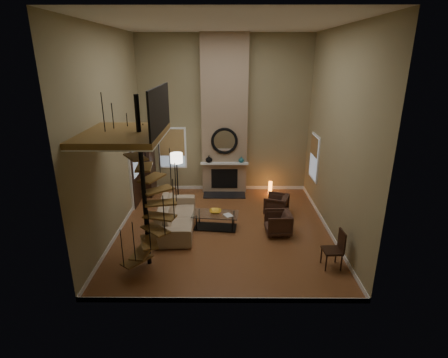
{
  "coord_description": "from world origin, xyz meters",
  "views": [
    {
      "loc": [
        0.06,
        -9.16,
        4.76
      ],
      "look_at": [
        0.0,
        0.4,
        1.4
      ],
      "focal_mm": 28.11,
      "sensor_mm": 36.0,
      "label": 1
    }
  ],
  "objects_px": {
    "armchair_near": "(278,205)",
    "armchair_far": "(280,223)",
    "accent_lamp": "(270,188)",
    "floor_lamp": "(177,162)",
    "side_chair": "(336,247)",
    "hutch": "(147,169)",
    "coffee_table": "(215,219)",
    "sofa": "(176,215)"
  },
  "relations": [
    {
      "from": "armchair_far",
      "to": "side_chair",
      "type": "relative_size",
      "value": 0.75
    },
    {
      "from": "armchair_far",
      "to": "side_chair",
      "type": "distance_m",
      "value": 1.94
    },
    {
      "from": "armchair_far",
      "to": "side_chair",
      "type": "bearing_deg",
      "value": 30.47
    },
    {
      "from": "armchair_near",
      "to": "coffee_table",
      "type": "relative_size",
      "value": 0.51
    },
    {
      "from": "accent_lamp",
      "to": "floor_lamp",
      "type": "bearing_deg",
      "value": -168.9
    },
    {
      "from": "sofa",
      "to": "side_chair",
      "type": "relative_size",
      "value": 2.69
    },
    {
      "from": "hutch",
      "to": "side_chair",
      "type": "bearing_deg",
      "value": -40.95
    },
    {
      "from": "hutch",
      "to": "side_chair",
      "type": "distance_m",
      "value": 7.18
    },
    {
      "from": "coffee_table",
      "to": "floor_lamp",
      "type": "relative_size",
      "value": 0.81
    },
    {
      "from": "sofa",
      "to": "floor_lamp",
      "type": "xyz_separation_m",
      "value": [
        -0.2,
        2.01,
        1.02
      ]
    },
    {
      "from": "side_chair",
      "to": "armchair_near",
      "type": "bearing_deg",
      "value": 108.22
    },
    {
      "from": "coffee_table",
      "to": "accent_lamp",
      "type": "xyz_separation_m",
      "value": [
        1.91,
        2.65,
        -0.03
      ]
    },
    {
      "from": "armchair_far",
      "to": "hutch",
      "type": "bearing_deg",
      "value": -128.14
    },
    {
      "from": "coffee_table",
      "to": "armchair_far",
      "type": "bearing_deg",
      "value": -11.78
    },
    {
      "from": "hutch",
      "to": "floor_lamp",
      "type": "height_order",
      "value": "hutch"
    },
    {
      "from": "floor_lamp",
      "to": "accent_lamp",
      "type": "bearing_deg",
      "value": 11.1
    },
    {
      "from": "sofa",
      "to": "hutch",
      "type": "bearing_deg",
      "value": 24.36
    },
    {
      "from": "armchair_far",
      "to": "armchair_near",
      "type": "bearing_deg",
      "value": 171.75
    },
    {
      "from": "hutch",
      "to": "sofa",
      "type": "xyz_separation_m",
      "value": [
        1.38,
        -2.7,
        -0.55
      ]
    },
    {
      "from": "sofa",
      "to": "floor_lamp",
      "type": "distance_m",
      "value": 2.26
    },
    {
      "from": "sofa",
      "to": "accent_lamp",
      "type": "distance_m",
      "value": 4.05
    },
    {
      "from": "hutch",
      "to": "floor_lamp",
      "type": "distance_m",
      "value": 1.44
    },
    {
      "from": "armchair_near",
      "to": "floor_lamp",
      "type": "bearing_deg",
      "value": -89.25
    },
    {
      "from": "armchair_near",
      "to": "armchair_far",
      "type": "height_order",
      "value": "armchair_far"
    },
    {
      "from": "hutch",
      "to": "accent_lamp",
      "type": "relative_size",
      "value": 4.3
    },
    {
      "from": "hutch",
      "to": "coffee_table",
      "type": "distance_m",
      "value": 3.75
    },
    {
      "from": "hutch",
      "to": "armchair_far",
      "type": "height_order",
      "value": "hutch"
    },
    {
      "from": "armchair_near",
      "to": "armchair_far",
      "type": "bearing_deg",
      "value": 14.44
    },
    {
      "from": "floor_lamp",
      "to": "armchair_far",
      "type": "bearing_deg",
      "value": -36.97
    },
    {
      "from": "armchair_near",
      "to": "coffee_table",
      "type": "bearing_deg",
      "value": -46.11
    },
    {
      "from": "floor_lamp",
      "to": "accent_lamp",
      "type": "height_order",
      "value": "floor_lamp"
    },
    {
      "from": "hutch",
      "to": "side_chair",
      "type": "height_order",
      "value": "hutch"
    },
    {
      "from": "armchair_near",
      "to": "accent_lamp",
      "type": "xyz_separation_m",
      "value": [
        -0.04,
        1.78,
        -0.1
      ]
    },
    {
      "from": "hutch",
      "to": "armchair_near",
      "type": "bearing_deg",
      "value": -22.26
    },
    {
      "from": "sofa",
      "to": "coffee_table",
      "type": "height_order",
      "value": "sofa"
    },
    {
      "from": "sofa",
      "to": "coffee_table",
      "type": "xyz_separation_m",
      "value": [
        1.14,
        0.0,
        -0.11
      ]
    },
    {
      "from": "armchair_far",
      "to": "side_chair",
      "type": "height_order",
      "value": "side_chair"
    },
    {
      "from": "accent_lamp",
      "to": "side_chair",
      "type": "xyz_separation_m",
      "value": [
        0.98,
        -4.65,
        0.28
      ]
    },
    {
      "from": "accent_lamp",
      "to": "side_chair",
      "type": "distance_m",
      "value": 4.76
    },
    {
      "from": "armchair_far",
      "to": "floor_lamp",
      "type": "relative_size",
      "value": 0.41
    },
    {
      "from": "armchair_near",
      "to": "accent_lamp",
      "type": "relative_size",
      "value": 1.49
    },
    {
      "from": "armchair_far",
      "to": "side_chair",
      "type": "xyz_separation_m",
      "value": [
        1.06,
        -1.62,
        0.17
      ]
    }
  ]
}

